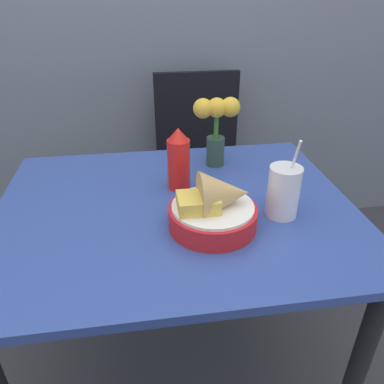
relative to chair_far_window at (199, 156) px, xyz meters
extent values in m
plane|color=#38383D|center=(-0.19, -0.75, -0.55)|extent=(12.00, 12.00, 0.00)
cube|color=#334C9E|center=(-0.19, -0.75, 0.18)|extent=(1.00, 0.79, 0.02)
cylinder|color=black|center=(0.24, -1.08, -0.19)|extent=(0.05, 0.05, 0.72)
cylinder|color=black|center=(-0.63, -0.41, -0.19)|extent=(0.05, 0.05, 0.72)
cylinder|color=black|center=(0.24, -0.41, -0.19)|extent=(0.05, 0.05, 0.72)
cylinder|color=black|center=(-0.18, -0.28, -0.33)|extent=(0.03, 0.03, 0.44)
cylinder|color=black|center=(0.18, -0.28, -0.33)|extent=(0.03, 0.03, 0.44)
cylinder|color=black|center=(-0.18, 0.08, -0.33)|extent=(0.03, 0.03, 0.44)
cylinder|color=black|center=(0.18, 0.08, -0.33)|extent=(0.03, 0.03, 0.44)
cube|color=black|center=(0.00, -0.10, -0.10)|extent=(0.40, 0.40, 0.02)
cube|color=black|center=(0.00, 0.08, 0.15)|extent=(0.40, 0.03, 0.47)
cylinder|color=red|center=(-0.11, -0.86, 0.22)|extent=(0.22, 0.22, 0.06)
cylinder|color=white|center=(-0.11, -0.86, 0.26)|extent=(0.21, 0.21, 0.01)
cone|color=tan|center=(-0.08, -0.86, 0.29)|extent=(0.12, 0.12, 0.12)
cube|color=#E5C14C|center=(-0.15, -0.87, 0.27)|extent=(0.10, 0.08, 0.04)
cylinder|color=red|center=(-0.17, -0.64, 0.27)|extent=(0.07, 0.07, 0.15)
cone|color=red|center=(-0.17, -0.64, 0.37)|extent=(0.06, 0.06, 0.04)
cylinder|color=silver|center=(0.08, -0.83, 0.27)|extent=(0.08, 0.08, 0.14)
cylinder|color=black|center=(0.08, -0.83, 0.25)|extent=(0.08, 0.08, 0.11)
cylinder|color=white|center=(0.09, -0.83, 0.33)|extent=(0.01, 0.07, 0.18)
cylinder|color=#2D4738|center=(-0.03, -0.50, 0.24)|extent=(0.06, 0.06, 0.10)
cylinder|color=#33722D|center=(-0.03, -0.50, 0.34)|extent=(0.02, 0.02, 0.09)
sphere|color=gold|center=(-0.03, -0.50, 0.39)|extent=(0.06, 0.06, 0.06)
sphere|color=gold|center=(-0.08, -0.50, 0.39)|extent=(0.06, 0.06, 0.06)
sphere|color=gold|center=(0.01, -0.50, 0.39)|extent=(0.06, 0.06, 0.06)
camera|label=1|loc=(-0.28, -1.64, 0.75)|focal=35.00mm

